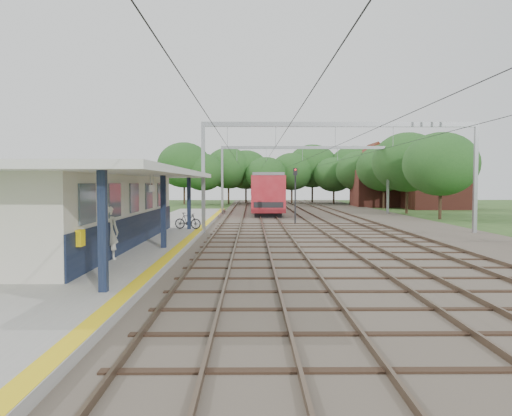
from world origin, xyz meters
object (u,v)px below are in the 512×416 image
object	(u,v)px
person	(109,233)
bicycle	(188,221)
train	(263,191)
signal_post	(295,189)

from	to	relation	value
person	bicycle	bearing A→B (deg)	-86.93
train	signal_post	xyz separation A→B (m)	(1.85, -25.21, 0.48)
signal_post	train	bearing A→B (deg)	111.33
bicycle	train	bearing A→B (deg)	3.66
signal_post	person	bearing A→B (deg)	-96.85
bicycle	person	bearing A→B (deg)	-172.93
person	train	bearing A→B (deg)	-89.39
person	signal_post	xyz separation A→B (m)	(8.69, 19.53, 1.39)
train	person	bearing A→B (deg)	-98.69
person	bicycle	xyz separation A→B (m)	(1.36, 12.43, -0.50)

